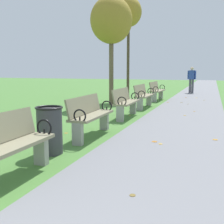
{
  "coord_description": "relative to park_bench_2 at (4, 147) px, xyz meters",
  "views": [
    {
      "loc": [
        1.99,
        -0.15,
        1.47
      ],
      "look_at": [
        -0.05,
        5.39,
        0.55
      ],
      "focal_mm": 43.63,
      "sensor_mm": 36.0,
      "label": 1
    }
  ],
  "objects": [
    {
      "name": "park_bench_6",
      "position": [
        0.0,
        10.26,
        0.0
      ],
      "size": [
        0.51,
        1.61,
        0.9
      ],
      "color": "gray",
      "rests_on": "ground"
    },
    {
      "name": "tree_2",
      "position": [
        -1.48,
        7.99,
        2.93
      ],
      "size": [
        1.7,
        1.7,
        4.38
      ],
      "color": "brown",
      "rests_on": "ground"
    },
    {
      "name": "park_bench_5",
      "position": [
        -0.0,
        7.6,
        0.0
      ],
      "size": [
        0.48,
        1.6,
        0.9
      ],
      "color": "gray",
      "rests_on": "ground"
    },
    {
      "name": "park_bench_4",
      "position": [
        0.0,
        5.26,
        0.0
      ],
      "size": [
        0.51,
        1.61,
        0.9
      ],
      "color": "gray",
      "rests_on": "ground"
    },
    {
      "name": "trash_bin",
      "position": [
        -0.15,
        1.29,
        -0.06
      ],
      "size": [
        0.48,
        0.48,
        0.84
      ],
      "color": "#38383D",
      "rests_on": "ground"
    },
    {
      "name": "scattered_leaves",
      "position": [
        0.79,
        5.98,
        -0.47
      ],
      "size": [
        4.67,
        16.78,
        0.02
      ],
      "color": "gold",
      "rests_on": "ground"
    },
    {
      "name": "paved_walkway",
      "position": [
        1.71,
        15.44,
        -0.48
      ],
      "size": [
        2.42,
        44.0,
        0.02
      ],
      "primitive_type": "cube",
      "color": "slate",
      "rests_on": "ground"
    },
    {
      "name": "park_bench_2",
      "position": [
        0.0,
        0.0,
        0.0
      ],
      "size": [
        0.49,
        1.61,
        0.9
      ],
      "color": "gray",
      "rests_on": "ground"
    },
    {
      "name": "pedestrian_walking",
      "position": [
        1.25,
        15.14,
        0.44
      ],
      "size": [
        0.53,
        0.27,
        1.62
      ],
      "color": "#4C4C56",
      "rests_on": "paved_walkway"
    },
    {
      "name": "park_bench_3",
      "position": [
        0.0,
        2.66,
        0.0
      ],
      "size": [
        0.51,
        1.61,
        0.9
      ],
      "color": "gray",
      "rests_on": "ground"
    },
    {
      "name": "tree_3",
      "position": [
        -1.48,
        10.38,
        3.66
      ],
      "size": [
        1.27,
        1.27,
        4.91
      ],
      "color": "#4C3D2D",
      "rests_on": "ground"
    }
  ]
}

